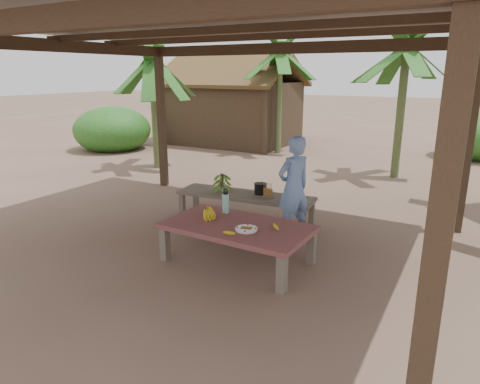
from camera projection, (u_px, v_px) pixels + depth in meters
The scene contains 17 objects.
ground at pixel (219, 248), 5.85m from camera, with size 80.00×80.00×0.00m, color brown.
pavilion at pixel (214, 32), 5.09m from camera, with size 6.60×5.60×2.95m.
work_table at pixel (237, 230), 5.30m from camera, with size 1.83×1.05×0.50m.
bench at pixel (245, 197), 6.80m from camera, with size 2.25×0.81×0.45m.
ripe_banana_bunch at pixel (205, 212), 5.49m from camera, with size 0.26×0.23×0.16m, color yellow, non-canonical shape.
plate at pixel (246, 229), 5.07m from camera, with size 0.27×0.27×0.04m.
loose_banana_front at pixel (229, 233), 4.95m from camera, with size 0.04×0.15×0.04m, color yellow.
loose_banana_side at pixel (276, 227), 5.14m from camera, with size 0.04×0.15×0.04m, color yellow.
water_flask at pixel (226, 203), 5.70m from camera, with size 0.09×0.09×0.33m.
green_banana_stalk at pixel (222, 182), 6.90m from camera, with size 0.27×0.27×0.31m, color #598C2D, non-canonical shape.
cooking_pot at pixel (260, 189), 6.77m from camera, with size 0.20×0.20×0.17m, color black.
skewer_rack at pixel (268, 190), 6.56m from camera, with size 0.18×0.08×0.24m, color #A57F47, non-canonical shape.
woman at pixel (294, 187), 6.06m from camera, with size 0.54×0.35×1.48m, color #6987C6.
hut at pixel (231, 110), 14.39m from camera, with size 4.40×3.43×2.85m.
banana_plant_n at pixel (406, 59), 9.11m from camera, with size 1.80×1.80×3.08m.
banana_plant_nw at pixel (280, 60), 12.04m from camera, with size 1.80×1.80×3.14m.
banana_plant_w at pixel (153, 72), 10.14m from camera, with size 1.80×1.80×2.81m.
Camera 1 is at (2.91, -4.59, 2.31)m, focal length 32.00 mm.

